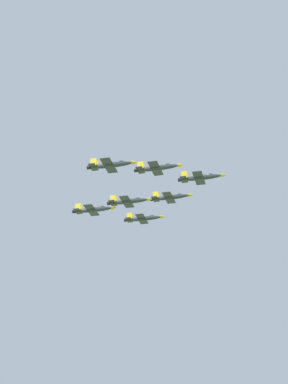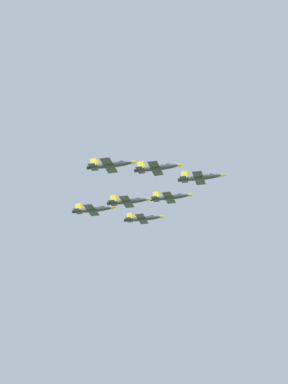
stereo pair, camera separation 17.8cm
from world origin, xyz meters
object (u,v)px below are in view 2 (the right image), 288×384
object	(u,v)px
jet_slot_rear	(129,201)
jet_trailing	(93,210)
jet_lead	(201,177)
jet_right_wingman	(158,168)
jet_right_outer	(111,165)
jet_left_outer	(144,218)
jet_left_wingman	(171,197)

from	to	relation	value
jet_slot_rear	jet_trailing	size ratio (longest dim) A/B	1.00
jet_lead	jet_trailing	bearing A→B (deg)	179.61
jet_slot_rear	jet_right_wingman	bearing A→B (deg)	-41.21
jet_right_outer	jet_trailing	size ratio (longest dim) A/B	1.04
jet_slot_rear	jet_trailing	bearing A→B (deg)	179.16
jet_left_outer	jet_slot_rear	world-z (taller)	jet_left_outer
jet_lead	jet_slot_rear	bearing A→B (deg)	179.61
jet_lead	jet_right_outer	distance (m)	39.18
jet_trailing	jet_right_outer	bearing A→B (deg)	-60.49
jet_right_wingman	jet_trailing	xyz separation A→B (m)	(21.36, -24.20, -8.88)
jet_lead	jet_left_outer	bearing A→B (deg)	139.25
jet_slot_rear	jet_trailing	world-z (taller)	jet_slot_rear
jet_right_outer	jet_slot_rear	xyz separation A→B (m)	(-10.88, -22.78, -3.31)
jet_right_wingman	jet_left_outer	distance (m)	40.85
jet_left_wingman	jet_right_outer	xyz separation A→B (m)	(29.73, 27.77, -2.71)
jet_right_wingman	jet_trailing	world-z (taller)	jet_right_wingman
jet_right_outer	jet_trailing	bearing A→B (deg)	119.78
jet_left_outer	jet_left_wingman	bearing A→B (deg)	-41.35
jet_lead	jet_right_wingman	bearing A→B (deg)	-140.02
jet_left_wingman	jet_slot_rear	xyz separation A→B (m)	(18.84, 4.99, -6.02)
jet_lead	jet_left_wingman	size ratio (longest dim) A/B	1.05
jet_trailing	jet_lead	bearing A→B (deg)	-0.96
jet_trailing	jet_left_outer	bearing A→B (deg)	58.58
jet_lead	jet_left_wingman	distance (m)	19.53
jet_right_wingman	jet_trailing	size ratio (longest dim) A/B	1.03
jet_lead	jet_right_outer	xyz separation A→B (m)	(37.69, 9.98, -3.83)
jet_right_outer	jet_left_wingman	bearing A→B (deg)	67.90
jet_right_wingman	jet_left_outer	bearing A→B (deg)	111.93
jet_lead	jet_slot_rear	size ratio (longest dim) A/B	1.03
jet_left_wingman	jet_slot_rear	size ratio (longest dim) A/B	0.98
jet_right_wingman	jet_left_outer	size ratio (longest dim) A/B	1.04
jet_left_outer	jet_trailing	distance (m)	29.76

